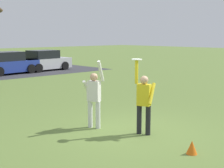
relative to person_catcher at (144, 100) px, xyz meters
The scene contains 7 objects.
ground_plane 1.04m from the person_catcher, 96.00° to the left, with size 120.00×120.00×0.00m, color olive.
person_catcher is the anchor object (origin of this frame).
person_defender 1.55m from the person_catcher, 112.60° to the left, with size 0.58×0.65×2.04m.
frisbee_disc 1.13m from the person_catcher, 112.60° to the left, with size 0.29×0.29×0.02m, color white.
parked_car_blue 16.54m from the person_catcher, 76.87° to the left, with size 4.25×2.32×1.59m.
parked_car_silver 17.81m from the person_catcher, 67.10° to the left, with size 4.25×2.32×1.59m.
field_cone_orange 1.99m from the person_catcher, 100.57° to the right, with size 0.26×0.26×0.32m, color orange.
Camera 1 is at (-6.61, -6.09, 2.74)m, focal length 51.84 mm.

